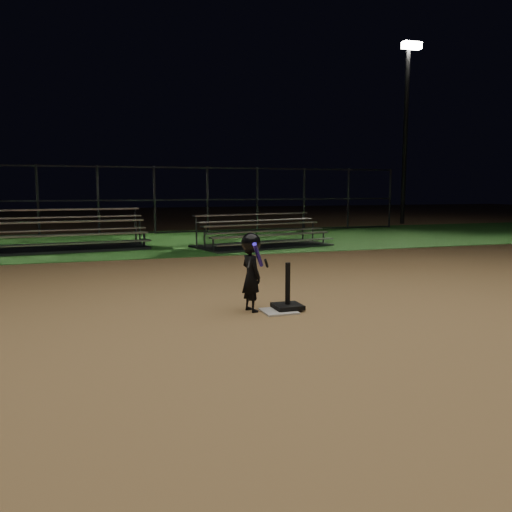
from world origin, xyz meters
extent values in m
plane|color=#A17A49|center=(0.00, 0.00, 0.00)|extent=(80.00, 80.00, 0.00)
cube|color=#1F521A|center=(0.00, 10.00, 0.01)|extent=(60.00, 8.00, 0.01)
cube|color=beige|center=(0.00, 0.00, 0.01)|extent=(0.45, 0.45, 0.02)
cube|color=black|center=(0.16, 0.07, 0.05)|extent=(0.38, 0.38, 0.06)
cylinder|color=black|center=(0.16, 0.07, 0.37)|extent=(0.07, 0.07, 0.58)
imported|color=black|center=(-0.34, 0.17, 0.49)|extent=(0.32, 0.41, 0.97)
sphere|color=black|center=(-0.34, 0.17, 0.95)|extent=(0.26, 0.26, 0.26)
cylinder|color=#2E1AE1|center=(-0.29, 0.02, 0.80)|extent=(0.30, 0.48, 0.39)
cylinder|color=black|center=(-0.13, 0.14, 0.66)|extent=(0.12, 0.18, 0.14)
cube|color=#BABABF|center=(-3.05, 8.16, 0.45)|extent=(4.50, 0.70, 0.04)
cube|color=#BABABF|center=(-3.02, 7.85, 0.25)|extent=(4.50, 0.70, 0.03)
cube|color=#BABABF|center=(-3.11, 8.78, 0.76)|extent=(4.50, 0.70, 0.04)
cube|color=#BABABF|center=(-3.08, 8.46, 0.56)|extent=(4.50, 0.70, 0.03)
cube|color=#BABABF|center=(-3.17, 9.39, 1.08)|extent=(4.50, 0.70, 0.04)
cube|color=#BABABF|center=(-3.14, 9.08, 0.88)|extent=(4.50, 0.70, 0.03)
cube|color=#38383D|center=(-3.11, 8.78, 0.03)|extent=(4.69, 2.62, 0.07)
cube|color=#BBBBC0|center=(2.50, 7.19, 0.38)|extent=(3.78, 1.07, 0.04)
cube|color=#BBBBC0|center=(2.56, 6.93, 0.21)|extent=(3.78, 1.07, 0.03)
cube|color=#BBBBC0|center=(2.39, 7.70, 0.65)|extent=(3.78, 1.07, 0.04)
cube|color=#BBBBC0|center=(2.45, 7.44, 0.48)|extent=(3.78, 1.07, 0.03)
cube|color=#BBBBC0|center=(2.27, 8.21, 0.92)|extent=(3.78, 1.07, 0.04)
cube|color=#BBBBC0|center=(2.33, 7.95, 0.75)|extent=(3.78, 1.07, 0.03)
cube|color=#38383D|center=(2.39, 7.70, 0.03)|extent=(4.14, 2.67, 0.06)
cube|color=#38383D|center=(0.00, 13.00, 0.05)|extent=(20.00, 0.05, 0.05)
cube|color=#38383D|center=(0.00, 13.00, 1.25)|extent=(20.00, 0.05, 0.05)
cube|color=#38383D|center=(0.00, 13.00, 2.45)|extent=(20.00, 0.05, 0.05)
cylinder|color=#38383D|center=(-5.00, 13.00, 1.25)|extent=(0.08, 0.08, 2.50)
cylinder|color=#38383D|center=(0.00, 13.00, 1.25)|extent=(0.08, 0.08, 2.50)
cylinder|color=#38383D|center=(5.00, 13.00, 1.25)|extent=(0.08, 0.08, 2.50)
cylinder|color=#38383D|center=(10.00, 13.00, 1.25)|extent=(0.08, 0.08, 2.50)
cylinder|color=#2D2D30|center=(12.00, 15.00, 4.00)|extent=(0.20, 0.20, 8.00)
cube|color=white|center=(12.00, 14.75, 8.15)|extent=(0.90, 0.35, 0.30)
camera|label=1|loc=(-2.47, -6.50, 1.68)|focal=36.48mm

